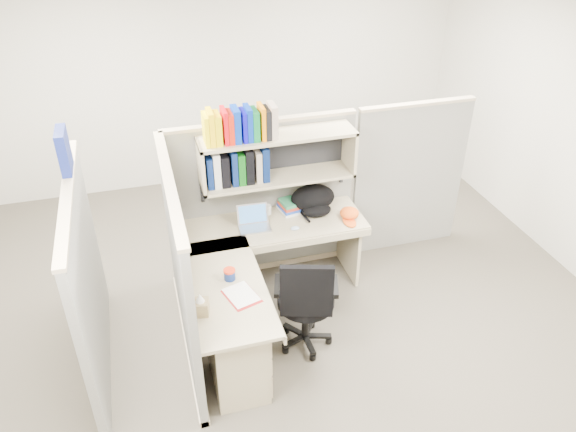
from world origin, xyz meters
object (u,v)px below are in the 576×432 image
object	(u,v)px
laptop	(254,219)
task_chair	(306,316)
desk	(250,317)
backpack	(315,201)
snack_canister	(230,274)

from	to	relation	value
laptop	task_chair	world-z (taller)	task_chair
desk	backpack	distance (m)	1.35
desk	laptop	bearing A→B (deg)	73.66
laptop	backpack	distance (m)	0.63
backpack	desk	bearing A→B (deg)	-124.01
snack_canister	desk	bearing A→B (deg)	-54.18
backpack	task_chair	distance (m)	1.17
desk	snack_canister	xyz separation A→B (m)	(-0.12, 0.16, 0.34)
desk	task_chair	xyz separation A→B (m)	(0.47, -0.03, -0.08)
laptop	task_chair	distance (m)	1.01
laptop	snack_canister	size ratio (longest dim) A/B	2.98
backpack	task_chair	world-z (taller)	task_chair
backpack	snack_canister	bearing A→B (deg)	-132.96
desk	backpack	world-z (taller)	backpack
backpack	task_chair	xyz separation A→B (m)	(-0.39, -0.98, -0.50)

